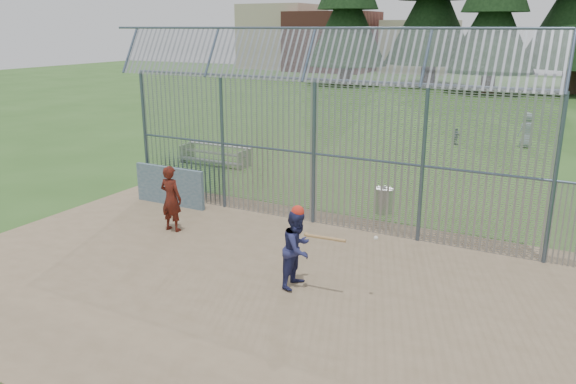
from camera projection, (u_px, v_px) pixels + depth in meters
The scene contains 12 objects.
ground at pixel (247, 268), 12.91m from camera, with size 120.00×120.00×0.00m, color #2D511E.
dirt_infield at pixel (235, 276), 12.48m from camera, with size 14.00×10.00×0.02m, color #756047.
dugout_wall at pixel (170, 186), 17.26m from camera, with size 2.50×0.12×1.20m, color #38566B.
batter at pixel (298, 249), 11.76m from camera, with size 0.82×0.64×1.68m, color navy.
onlooker at pixel (171, 198), 14.99m from camera, with size 0.65×0.43×1.80m, color maroon.
bg_kid_standing at pixel (527, 130), 25.49m from camera, with size 0.78×0.51×1.60m, color gray.
bg_kid_seated at pixel (456, 136), 26.20m from camera, with size 0.46×0.19×0.79m, color slate.
batting_gear at pixel (304, 217), 11.46m from camera, with size 1.85×0.35×0.58m.
trash_can at pixel (384, 200), 16.65m from camera, with size 0.56×0.56×0.82m.
bleacher at pixel (215, 154), 22.50m from camera, with size 3.00×0.95×0.72m.
backstop_fence at pixel (377, 148), 14.33m from camera, with size 20.09×0.81×5.30m.
distant_buildings at pixel (329, 40), 70.14m from camera, with size 26.50×10.50×8.00m.
Camera 1 is at (6.40, -10.05, 5.35)m, focal length 35.00 mm.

